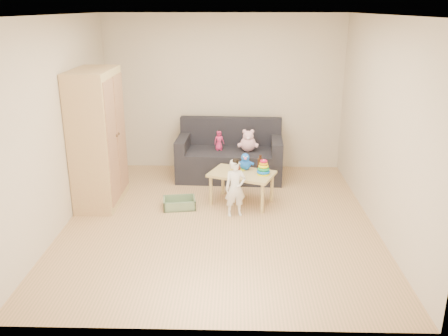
{
  "coord_description": "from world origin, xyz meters",
  "views": [
    {
      "loc": [
        0.2,
        -5.72,
        2.7
      ],
      "look_at": [
        0.05,
        0.25,
        0.65
      ],
      "focal_mm": 38.0,
      "sensor_mm": 36.0,
      "label": 1
    }
  ],
  "objects_px": {
    "wardrobe": "(98,138)",
    "toddler": "(235,189)",
    "play_table": "(242,188)",
    "sofa": "(230,164)"
  },
  "relations": [
    {
      "from": "sofa",
      "to": "play_table",
      "type": "bearing_deg",
      "value": -77.58
    },
    {
      "from": "sofa",
      "to": "toddler",
      "type": "bearing_deg",
      "value": -83.78
    },
    {
      "from": "play_table",
      "to": "toddler",
      "type": "height_order",
      "value": "toddler"
    },
    {
      "from": "wardrobe",
      "to": "toddler",
      "type": "distance_m",
      "value": 2.06
    },
    {
      "from": "wardrobe",
      "to": "sofa",
      "type": "bearing_deg",
      "value": 29.94
    },
    {
      "from": "wardrobe",
      "to": "play_table",
      "type": "distance_m",
      "value": 2.14
    },
    {
      "from": "wardrobe",
      "to": "sofa",
      "type": "xyz_separation_m",
      "value": [
        1.83,
        1.05,
        -0.71
      ]
    },
    {
      "from": "wardrobe",
      "to": "toddler",
      "type": "relative_size",
      "value": 2.48
    },
    {
      "from": "sofa",
      "to": "toddler",
      "type": "distance_m",
      "value": 1.5
    },
    {
      "from": "sofa",
      "to": "wardrobe",
      "type": "bearing_deg",
      "value": -147.63
    }
  ]
}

